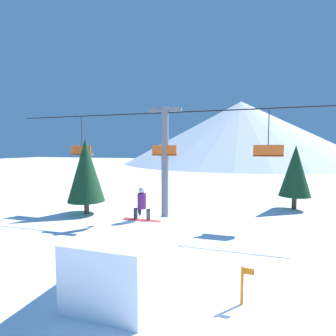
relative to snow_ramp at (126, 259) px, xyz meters
name	(u,v)px	position (x,y,z in m)	size (l,w,h in m)	color
ground_plane	(166,287)	(1.31, 0.45, -1.05)	(220.00, 220.00, 0.00)	white
mountain_ridge	(240,133)	(1.31, 82.20, 9.05)	(76.16, 76.16, 20.22)	silver
snow_ramp	(126,259)	(0.00, 0.00, 0.00)	(2.61, 3.95, 2.11)	white
snowboarder	(142,204)	(0.07, 1.27, 1.71)	(1.55, 0.34, 1.32)	#B22D2D
chairlift	(165,155)	(-1.66, 9.62, 3.37)	(24.22, 0.52, 7.83)	slate
pine_tree_near	(86,170)	(-7.62, 8.77, 2.24)	(2.75, 2.75, 5.66)	#4C3823
pine_tree_far	(295,171)	(7.65, 14.95, 2.07)	(2.44, 2.44, 5.21)	#4C3823
trail_marker	(243,284)	(3.93, 0.19, -0.39)	(0.41, 0.10, 1.23)	orange
distant_skier	(140,209)	(-3.19, 8.58, -0.39)	(0.24, 0.24, 1.23)	black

